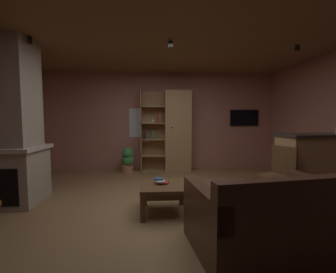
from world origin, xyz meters
TOP-DOWN VIEW (x-y plane):
  - floor at (0.00, 0.00)m, footprint 6.05×5.36m
  - wall_back at (0.00, 2.71)m, footprint 6.17×0.06m
  - ceiling at (0.00, 0.00)m, footprint 6.05×5.36m
  - window_pane_back at (-0.58, 2.68)m, footprint 0.59×0.01m
  - stone_fireplace at (-2.48, 0.34)m, footprint 0.92×0.83m
  - bookshelf_cabinet at (0.30, 2.44)m, footprint 1.28×0.41m
  - kitchen_bar_counter at (2.58, 0.21)m, footprint 1.41×0.65m
  - leather_couch at (0.91, -1.17)m, footprint 1.63×1.14m
  - coffee_table at (-0.10, -0.18)m, footprint 0.65×0.64m
  - table_book_0 at (-0.09, -0.15)m, footprint 0.14×0.14m
  - table_book_1 at (-0.14, -0.16)m, footprint 0.13×0.12m
  - table_book_2 at (-0.17, -0.12)m, footprint 0.12×0.10m
  - dining_chair at (1.68, -0.05)m, footprint 0.56×0.56m
  - potted_floor_plant at (-0.88, 2.27)m, footprint 0.32×0.33m
  - wall_mounted_tv at (2.24, 2.65)m, footprint 0.78×0.06m
  - track_light_spot_0 at (-2.05, 0.22)m, footprint 0.07×0.07m
  - track_light_spot_1 at (0.03, 0.26)m, footprint 0.07×0.07m
  - track_light_spot_2 at (2.10, 0.28)m, footprint 0.07×0.07m

SIDE VIEW (x-z plane):
  - floor at x=0.00m, z-range -0.02..0.00m
  - leather_couch at x=0.91m, z-range -0.11..0.73m
  - coffee_table at x=-0.10m, z-range 0.12..0.53m
  - potted_floor_plant at x=-0.88m, z-range 0.01..0.66m
  - table_book_0 at x=-0.09m, z-range 0.41..0.44m
  - table_book_1 at x=-0.14m, z-range 0.44..0.46m
  - table_book_2 at x=-0.17m, z-range 0.46..0.48m
  - dining_chair at x=1.68m, z-range 0.07..0.99m
  - kitchen_bar_counter at x=2.58m, z-range 0.00..1.10m
  - bookshelf_cabinet at x=0.30m, z-range -0.01..2.06m
  - stone_fireplace at x=-2.48m, z-range -0.12..2.44m
  - window_pane_back at x=-0.58m, z-range 0.87..1.63m
  - wall_back at x=0.00m, z-range 0.00..2.56m
  - wall_mounted_tv at x=2.24m, z-range 1.16..1.60m
  - track_light_spot_0 at x=-2.05m, z-range 2.45..2.54m
  - track_light_spot_1 at x=0.03m, z-range 2.45..2.54m
  - track_light_spot_2 at x=2.10m, z-range 2.45..2.54m
  - ceiling at x=0.00m, z-range 2.56..2.58m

